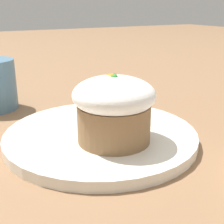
# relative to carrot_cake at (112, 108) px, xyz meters

# --- Properties ---
(ground_plane) EXTENTS (4.00, 4.00, 0.00)m
(ground_plane) POSITION_rel_carrot_cake_xyz_m (0.04, -0.00, -0.06)
(ground_plane) COLOR #846042
(dessert_plate) EXTENTS (0.27, 0.27, 0.01)m
(dessert_plate) POSITION_rel_carrot_cake_xyz_m (0.04, -0.00, -0.05)
(dessert_plate) COLOR white
(dessert_plate) RESTS_ON ground_plane
(carrot_cake) EXTENTS (0.10, 0.10, 0.09)m
(carrot_cake) POSITION_rel_carrot_cake_xyz_m (0.00, 0.00, 0.00)
(carrot_cake) COLOR olive
(carrot_cake) RESTS_ON dessert_plate
(spoon) EXTENTS (0.11, 0.06, 0.01)m
(spoon) POSITION_rel_carrot_cake_xyz_m (0.06, -0.03, -0.04)
(spoon) COLOR #B7B7BC
(spoon) RESTS_ON dessert_plate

